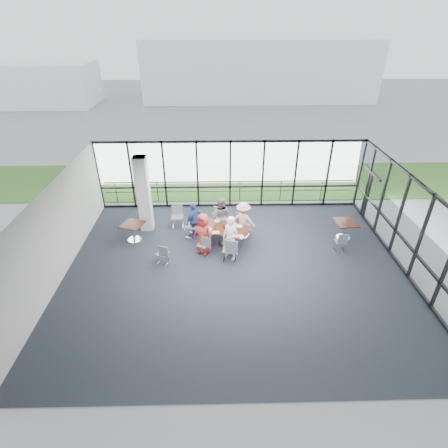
{
  "coord_description": "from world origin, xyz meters",
  "views": [
    {
      "loc": [
        -0.63,
        -9.89,
        7.79
      ],
      "look_at": [
        -0.37,
        1.41,
        1.1
      ],
      "focal_mm": 28.0,
      "sensor_mm": 36.0,
      "label": 1
    }
  ],
  "objects_px": {
    "side_table_right": "(346,224)",
    "chair_spare_r": "(341,241)",
    "structural_column": "(144,194)",
    "chair_spare_la": "(163,254)",
    "diner_end": "(194,220)",
    "chair_main_fr": "(243,226)",
    "chair_main_nl": "(203,245)",
    "diner_far_right": "(243,220)",
    "chair_spare_lb": "(177,217)",
    "diner_near_left": "(203,234)",
    "diner_far_left": "(221,216)",
    "diner_near_right": "(230,238)",
    "chair_main_fl": "(221,220)",
    "main_table": "(224,231)",
    "side_table_left": "(133,227)",
    "chair_main_end": "(192,226)",
    "chair_main_nr": "(230,249)"
  },
  "relations": [
    {
      "from": "side_table_left",
      "to": "chair_main_fl",
      "type": "distance_m",
      "value": 3.6
    },
    {
      "from": "side_table_right",
      "to": "chair_main_nl",
      "type": "relative_size",
      "value": 1.1
    },
    {
      "from": "side_table_left",
      "to": "diner_end",
      "type": "bearing_deg",
      "value": 5.47
    },
    {
      "from": "chair_spare_lb",
      "to": "main_table",
      "type": "bearing_deg",
      "value": 144.77
    },
    {
      "from": "diner_end",
      "to": "chair_spare_lb",
      "type": "bearing_deg",
      "value": -98.8
    },
    {
      "from": "diner_end",
      "to": "chair_main_fr",
      "type": "relative_size",
      "value": 1.64
    },
    {
      "from": "structural_column",
      "to": "diner_near_right",
      "type": "height_order",
      "value": "structural_column"
    },
    {
      "from": "diner_near_right",
      "to": "chair_spare_lb",
      "type": "bearing_deg",
      "value": 169.06
    },
    {
      "from": "chair_main_end",
      "to": "chair_spare_r",
      "type": "xyz_separation_m",
      "value": [
        5.77,
        -1.16,
        -0.08
      ]
    },
    {
      "from": "diner_near_left",
      "to": "chair_main_fr",
      "type": "bearing_deg",
      "value": 69.36
    },
    {
      "from": "structural_column",
      "to": "chair_spare_r",
      "type": "xyz_separation_m",
      "value": [
        7.7,
        -1.83,
        -1.2
      ]
    },
    {
      "from": "diner_end",
      "to": "chair_spare_r",
      "type": "distance_m",
      "value": 5.78
    },
    {
      "from": "side_table_right",
      "to": "diner_end",
      "type": "relative_size",
      "value": 0.6
    },
    {
      "from": "diner_far_right",
      "to": "chair_main_fr",
      "type": "relative_size",
      "value": 1.69
    },
    {
      "from": "main_table",
      "to": "chair_main_end",
      "type": "height_order",
      "value": "chair_main_end"
    },
    {
      "from": "diner_far_left",
      "to": "chair_spare_la",
      "type": "xyz_separation_m",
      "value": [
        -2.15,
        -2.07,
        -0.41
      ]
    },
    {
      "from": "diner_far_right",
      "to": "chair_spare_lb",
      "type": "height_order",
      "value": "diner_far_right"
    },
    {
      "from": "chair_spare_r",
      "to": "chair_main_fr",
      "type": "bearing_deg",
      "value": 163.7
    },
    {
      "from": "chair_main_fr",
      "to": "chair_main_nl",
      "type": "bearing_deg",
      "value": 66.93
    },
    {
      "from": "chair_spare_lb",
      "to": "side_table_left",
      "type": "bearing_deg",
      "value": 30.3
    },
    {
      "from": "main_table",
      "to": "chair_spare_la",
      "type": "relative_size",
      "value": 2.71
    },
    {
      "from": "main_table",
      "to": "chair_main_nr",
      "type": "xyz_separation_m",
      "value": [
        0.19,
        -1.11,
        -0.13
      ]
    },
    {
      "from": "diner_near_left",
      "to": "diner_end",
      "type": "bearing_deg",
      "value": 144.3
    },
    {
      "from": "chair_spare_lb",
      "to": "chair_main_nl",
      "type": "bearing_deg",
      "value": 119.64
    },
    {
      "from": "diner_end",
      "to": "chair_main_nl",
      "type": "relative_size",
      "value": 1.83
    },
    {
      "from": "diner_far_right",
      "to": "chair_spare_r",
      "type": "xyz_separation_m",
      "value": [
        3.68,
        -1.05,
        -0.38
      ]
    },
    {
      "from": "structural_column",
      "to": "chair_main_fl",
      "type": "height_order",
      "value": "structural_column"
    },
    {
      "from": "chair_spare_lb",
      "to": "chair_main_fr",
      "type": "bearing_deg",
      "value": 164.34
    },
    {
      "from": "side_table_left",
      "to": "chair_main_nl",
      "type": "relative_size",
      "value": 1.22
    },
    {
      "from": "diner_near_left",
      "to": "chair_spare_lb",
      "type": "relative_size",
      "value": 1.67
    },
    {
      "from": "diner_end",
      "to": "chair_spare_lb",
      "type": "distance_m",
      "value": 1.1
    },
    {
      "from": "side_table_right",
      "to": "chair_spare_r",
      "type": "height_order",
      "value": "chair_spare_r"
    },
    {
      "from": "structural_column",
      "to": "side_table_left",
      "type": "xyz_separation_m",
      "value": [
        -0.38,
        -0.92,
        -0.98
      ]
    },
    {
      "from": "structural_column",
      "to": "chair_spare_la",
      "type": "xyz_separation_m",
      "value": [
        0.98,
        -2.49,
        -1.2
      ]
    },
    {
      "from": "chair_spare_la",
      "to": "chair_spare_lb",
      "type": "relative_size",
      "value": 0.81
    },
    {
      "from": "main_table",
      "to": "diner_far_left",
      "type": "height_order",
      "value": "diner_far_left"
    },
    {
      "from": "chair_main_nl",
      "to": "chair_main_fl",
      "type": "xyz_separation_m",
      "value": [
        0.7,
        1.74,
        0.07
      ]
    },
    {
      "from": "diner_near_left",
      "to": "diner_far_left",
      "type": "height_order",
      "value": "diner_near_left"
    },
    {
      "from": "diner_near_left",
      "to": "diner_far_left",
      "type": "distance_m",
      "value": 1.54
    },
    {
      "from": "main_table",
      "to": "chair_main_fr",
      "type": "distance_m",
      "value": 1.02
    },
    {
      "from": "diner_far_right",
      "to": "chair_spare_lb",
      "type": "xyz_separation_m",
      "value": [
        -2.74,
        0.85,
        -0.29
      ]
    },
    {
      "from": "diner_end",
      "to": "chair_main_end",
      "type": "bearing_deg",
      "value": -59.19
    },
    {
      "from": "diner_end",
      "to": "chair_main_nr",
      "type": "distance_m",
      "value": 2.22
    },
    {
      "from": "diner_end",
      "to": "chair_main_fr",
      "type": "height_order",
      "value": "diner_end"
    },
    {
      "from": "diner_near_right",
      "to": "chair_main_end",
      "type": "relative_size",
      "value": 1.82
    },
    {
      "from": "diner_far_right",
      "to": "chair_main_nl",
      "type": "height_order",
      "value": "diner_far_right"
    },
    {
      "from": "diner_far_left",
      "to": "chair_spare_r",
      "type": "height_order",
      "value": "diner_far_left"
    },
    {
      "from": "side_table_left",
      "to": "diner_far_left",
      "type": "distance_m",
      "value": 3.56
    },
    {
      "from": "main_table",
      "to": "chair_main_fl",
      "type": "relative_size",
      "value": 2.26
    },
    {
      "from": "side_table_right",
      "to": "chair_main_nr",
      "type": "xyz_separation_m",
      "value": [
        -4.72,
        -1.45,
        -0.14
      ]
    }
  ]
}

